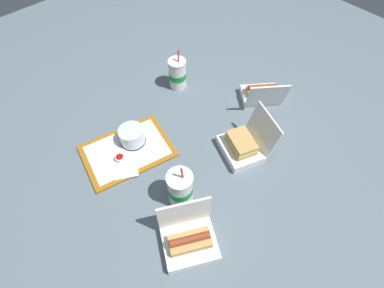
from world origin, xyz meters
TOP-DOWN VIEW (x-y plane):
  - ground_plane at (0.00, 0.00)m, footprint 3.20×3.20m
  - food_tray at (-0.22, 0.18)m, footprint 0.42×0.33m
  - cake_container at (-0.17, 0.20)m, footprint 0.11×0.11m
  - ketchup_cup at (-0.27, 0.16)m, footprint 0.04×0.04m
  - napkin_stack at (-0.27, 0.11)m, footprint 0.14×0.14m
  - plastic_fork at (-0.28, 0.25)m, footprint 0.11×0.03m
  - clamshell_hotdog_right at (0.45, -0.01)m, footprint 0.25×0.25m
  - clamshell_hotdog_back at (-0.28, -0.30)m, footprint 0.24×0.23m
  - clamshell_sandwich_center at (0.15, -0.15)m, footprint 0.24×0.24m
  - soda_cup_corner at (0.22, 0.35)m, footprint 0.09×0.09m
  - soda_cup_left at (-0.19, -0.15)m, footprint 0.10×0.10m

SIDE VIEW (x-z plane):
  - ground_plane at x=0.00m, z-range 0.00..0.00m
  - food_tray at x=-0.22m, z-range 0.00..0.01m
  - napkin_stack at x=-0.27m, z-range 0.01..0.02m
  - plastic_fork at x=-0.28m, z-range 0.01..0.02m
  - ketchup_cup at x=-0.27m, z-range 0.01..0.04m
  - clamshell_hotdog_right at x=0.45m, z-range -0.05..0.13m
  - clamshell_hotdog_back at x=-0.28m, z-range -0.05..0.14m
  - clamshell_sandwich_center at x=0.15m, z-range -0.05..0.14m
  - cake_container at x=-0.17m, z-range 0.01..0.09m
  - soda_cup_corner at x=0.22m, z-range -0.03..0.19m
  - soda_cup_left at x=-0.19m, z-range -0.03..0.20m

